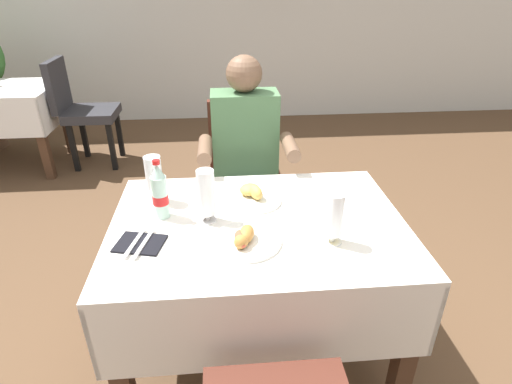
{
  "coord_description": "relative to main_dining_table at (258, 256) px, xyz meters",
  "views": [
    {
      "loc": [
        -0.1,
        -1.28,
        1.62
      ],
      "look_at": [
        0.04,
        0.22,
        0.82
      ],
      "focal_mm": 28.94,
      "sensor_mm": 36.0,
      "label": 1
    }
  ],
  "objects": [
    {
      "name": "plate_far_diner",
      "position": [
        -0.0,
        0.18,
        0.19
      ],
      "size": [
        0.22,
        0.22,
        0.07
      ],
      "color": "white",
      "rests_on": "main_dining_table"
    },
    {
      "name": "chair_far_diner_seat",
      "position": [
        0.0,
        0.81,
        -0.02
      ],
      "size": [
        0.44,
        0.5,
        0.97
      ],
      "color": "#4C2319",
      "rests_on": "ground"
    },
    {
      "name": "beer_glass_left",
      "position": [
        -0.2,
        0.02,
        0.28
      ],
      "size": [
        0.07,
        0.07,
        0.22
      ],
      "color": "white",
      "rests_on": "main_dining_table"
    },
    {
      "name": "background_dining_table",
      "position": [
        -2.07,
        2.38,
        -0.02
      ],
      "size": [
        0.94,
        0.73,
        0.74
      ],
      "color": "white",
      "rests_on": "ground"
    },
    {
      "name": "beer_glass_middle",
      "position": [
        -0.43,
        0.21,
        0.28
      ],
      "size": [
        0.07,
        0.07,
        0.21
      ],
      "color": "white",
      "rests_on": "main_dining_table"
    },
    {
      "name": "beer_glass_right",
      "position": [
        0.26,
        -0.17,
        0.27
      ],
      "size": [
        0.07,
        0.07,
        0.2
      ],
      "color": "white",
      "rests_on": "main_dining_table"
    },
    {
      "name": "main_dining_table",
      "position": [
        0.0,
        0.0,
        0.0
      ],
      "size": [
        1.18,
        0.85,
        0.74
      ],
      "color": "white",
      "rests_on": "ground"
    },
    {
      "name": "ground_plane",
      "position": [
        -0.04,
        -0.12,
        -0.57
      ],
      "size": [
        11.0,
        11.0,
        0.0
      ],
      "primitive_type": "plane",
      "color": "brown"
    },
    {
      "name": "plate_near_camera",
      "position": [
        -0.06,
        -0.15,
        0.19
      ],
      "size": [
        0.26,
        0.26,
        0.07
      ],
      "color": "white",
      "rests_on": "main_dining_table"
    },
    {
      "name": "napkin_cutlery_set",
      "position": [
        -0.45,
        -0.12,
        0.18
      ],
      "size": [
        0.2,
        0.2,
        0.01
      ],
      "color": "black",
      "rests_on": "main_dining_table"
    },
    {
      "name": "background_chair_right",
      "position": [
        -1.39,
        2.38,
        -0.02
      ],
      "size": [
        0.5,
        0.44,
        0.97
      ],
      "color": "#2D2D33",
      "rests_on": "ground"
    },
    {
      "name": "cola_bottle_primary",
      "position": [
        -0.39,
        0.07,
        0.28
      ],
      "size": [
        0.06,
        0.06,
        0.25
      ],
      "color": "silver",
      "rests_on": "main_dining_table"
    },
    {
      "name": "seated_diner_far",
      "position": [
        -0.0,
        0.71,
        0.14
      ],
      "size": [
        0.5,
        0.46,
        1.26
      ],
      "color": "#282D42",
      "rests_on": "ground"
    }
  ]
}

